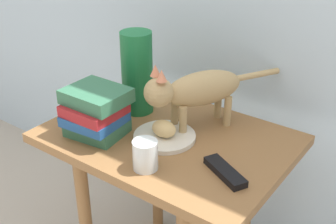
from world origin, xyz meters
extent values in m
cube|color=olive|center=(0.00, 0.00, 0.59)|extent=(0.75, 0.53, 0.03)
cylinder|color=olive|center=(-0.20, -0.20, 0.29)|extent=(0.04, 0.04, 0.58)
cylinder|color=olive|center=(-0.20, 0.20, 0.29)|extent=(0.04, 0.04, 0.58)
cylinder|color=olive|center=(0.20, 0.20, 0.29)|extent=(0.04, 0.04, 0.58)
cylinder|color=silver|center=(0.01, -0.03, 0.61)|extent=(0.19, 0.19, 0.01)
ellipsoid|color=#E0BC7A|center=(0.01, -0.03, 0.65)|extent=(0.08, 0.06, 0.05)
cylinder|color=tan|center=(0.04, 0.02, 0.66)|extent=(0.02, 0.02, 0.10)
cylinder|color=tan|center=(-0.01, 0.05, 0.66)|extent=(0.02, 0.02, 0.10)
cylinder|color=tan|center=(0.12, 0.16, 0.66)|extent=(0.02, 0.02, 0.10)
cylinder|color=tan|center=(0.06, 0.19, 0.66)|extent=(0.02, 0.02, 0.10)
ellipsoid|color=tan|center=(0.05, 0.11, 0.74)|extent=(0.20, 0.27, 0.11)
sphere|color=tan|center=(-0.02, -0.02, 0.75)|extent=(0.09, 0.09, 0.09)
cone|color=#DD8460|center=(0.00, -0.03, 0.82)|extent=(0.03, 0.03, 0.03)
cone|color=#DD8460|center=(-0.04, -0.01, 0.82)|extent=(0.03, 0.03, 0.03)
cylinder|color=tan|center=(0.15, 0.29, 0.75)|extent=(0.09, 0.15, 0.02)
cube|color=#336B4C|center=(-0.18, -0.12, 0.63)|extent=(0.18, 0.16, 0.04)
cube|color=#1E4C8C|center=(-0.18, -0.14, 0.67)|extent=(0.17, 0.16, 0.03)
cube|color=maroon|center=(-0.18, -0.13, 0.70)|extent=(0.16, 0.16, 0.03)
cube|color=#336B4C|center=(-0.18, -0.12, 0.74)|extent=(0.18, 0.15, 0.04)
cylinder|color=#196B38|center=(-0.18, 0.08, 0.75)|extent=(0.10, 0.10, 0.28)
cylinder|color=silver|center=(0.06, -0.18, 0.65)|extent=(0.07, 0.07, 0.08)
cylinder|color=silver|center=(0.06, -0.18, 0.63)|extent=(0.06, 0.06, 0.04)
cube|color=black|center=(0.25, -0.08, 0.62)|extent=(0.15, 0.11, 0.02)
camera|label=1|loc=(0.69, -0.95, 1.30)|focal=46.67mm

